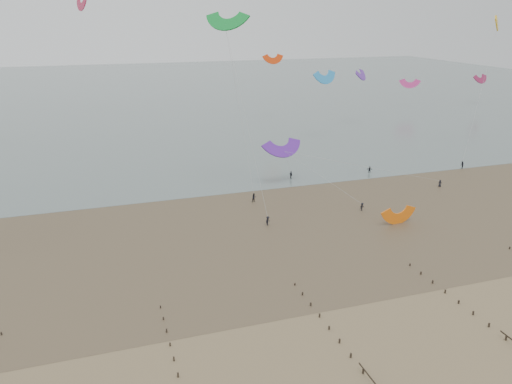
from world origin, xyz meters
TOP-DOWN VIEW (x-y plane):
  - ground at (0.00, 0.00)m, footprint 500.00×500.00m
  - sea_and_shore at (-4.08, 34.40)m, footprint 500.00×665.00m
  - kitesurfers at (23.77, 44.54)m, footprint 133.51×24.29m
  - grounded_kite at (29.06, 26.08)m, footprint 6.27×5.08m
  - kites_airborne at (-0.86, 86.40)m, footprint 228.86×126.04m

SIDE VIEW (x-z plane):
  - ground at x=0.00m, z-range 0.00..0.00m
  - grounded_kite at x=29.06m, z-range -1.63..1.63m
  - sea_and_shore at x=-4.08m, z-range -0.01..0.02m
  - kitesurfers at x=23.77m, z-range -0.06..1.72m
  - kites_airborne at x=-0.86m, z-range 0.90..43.40m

